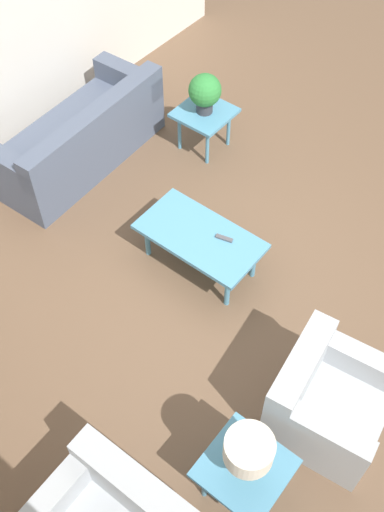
{
  "coord_description": "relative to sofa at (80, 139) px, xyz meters",
  "views": [
    {
      "loc": [
        -1.82,
        2.79,
        4.6
      ],
      "look_at": [
        0.15,
        0.29,
        0.55
      ],
      "focal_mm": 42.0,
      "sensor_mm": 36.0,
      "label": 1
    }
  ],
  "objects": [
    {
      "name": "potted_plant",
      "position": [
        -0.91,
        -1.02,
        0.43
      ],
      "size": [
        0.35,
        0.35,
        0.45
      ],
      "color": "#333338",
      "rests_on": "side_table_plant"
    },
    {
      "name": "table_lamp",
      "position": [
        -3.46,
        1.84,
        0.48
      ],
      "size": [
        0.33,
        0.33,
        0.43
      ],
      "color": "#997F4C",
      "rests_on": "side_table_lamp"
    },
    {
      "name": "armchair",
      "position": [
        -3.62,
        0.99,
        -0.0
      ],
      "size": [
        0.9,
        0.93,
        0.76
      ],
      "rotation": [
        0.0,
        0.0,
        -1.45
      ],
      "color": "#A8ADB2",
      "rests_on": "ground_plane"
    },
    {
      "name": "sofa",
      "position": [
        0.0,
        0.0,
        0.0
      ],
      "size": [
        0.93,
        2.03,
        0.81
      ],
      "rotation": [
        0.0,
        0.0,
        1.61
      ],
      "color": "#4C566B",
      "rests_on": "ground_plane"
    },
    {
      "name": "remote_control",
      "position": [
        -2.11,
        0.26,
        0.14
      ],
      "size": [
        0.16,
        0.08,
        0.02
      ],
      "color": "#4C4C51",
      "rests_on": "coffee_table"
    },
    {
      "name": "coffee_table",
      "position": [
        -1.91,
        0.36,
        0.08
      ],
      "size": [
        1.15,
        0.61,
        0.43
      ],
      "color": "teal",
      "rests_on": "ground_plane"
    },
    {
      "name": "side_table_plant",
      "position": [
        -0.91,
        -1.02,
        0.11
      ],
      "size": [
        0.57,
        0.57,
        0.49
      ],
      "color": "teal",
      "rests_on": "ground_plane"
    },
    {
      "name": "side_table_lamp",
      "position": [
        -3.46,
        1.84,
        0.11
      ],
      "size": [
        0.57,
        0.57,
        0.49
      ],
      "color": "teal",
      "rests_on": "ground_plane"
    },
    {
      "name": "ground_plane",
      "position": [
        -2.22,
        0.37,
        -0.31
      ],
      "size": [
        14.0,
        14.0,
        0.0
      ],
      "primitive_type": "plane",
      "color": "brown"
    }
  ]
}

